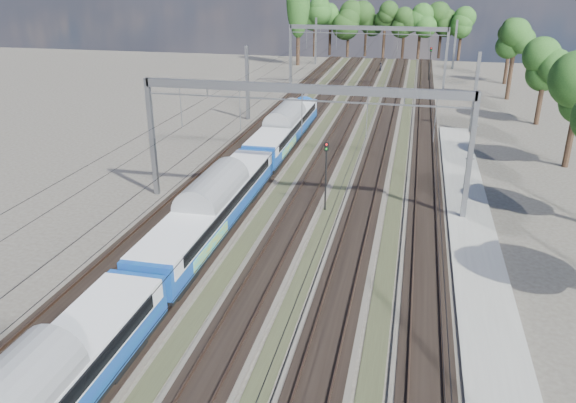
% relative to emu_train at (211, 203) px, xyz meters
% --- Properties ---
extents(track_bed, '(21.00, 130.00, 0.34)m').
position_rel_emu_train_xyz_m(track_bed, '(4.50, 21.61, -2.38)').
color(track_bed, '#47423A').
rests_on(track_bed, ground).
extents(platform, '(3.00, 70.00, 0.30)m').
position_rel_emu_train_xyz_m(platform, '(16.50, -3.39, -2.33)').
color(platform, gray).
rests_on(platform, ground).
extents(catenary, '(25.65, 130.00, 9.00)m').
position_rel_emu_train_xyz_m(catenary, '(4.83, 29.29, 3.92)').
color(catenary, slate).
rests_on(catenary, ground).
extents(tree_belt, '(39.65, 98.55, 11.91)m').
position_rel_emu_train_xyz_m(tree_belt, '(11.13, 67.29, 5.39)').
color(tree_belt, black).
rests_on(tree_belt, ground).
extents(emu_train, '(2.88, 61.01, 4.22)m').
position_rel_emu_train_xyz_m(emu_train, '(0.00, 0.00, 0.00)').
color(emu_train, black).
rests_on(emu_train, ground).
extents(worker, '(0.53, 0.67, 1.62)m').
position_rel_emu_train_xyz_m(worker, '(5.80, 70.07, -1.67)').
color(worker, black).
rests_on(worker, ground).
extents(signal_near, '(0.33, 0.30, 5.14)m').
position_rel_emu_train_xyz_m(signal_near, '(6.35, 6.21, 0.77)').
color(signal_near, black).
rests_on(signal_near, ground).
extents(signal_far, '(0.36, 0.33, 5.29)m').
position_rel_emu_train_xyz_m(signal_far, '(13.97, 62.43, 0.87)').
color(signal_far, black).
rests_on(signal_far, ground).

